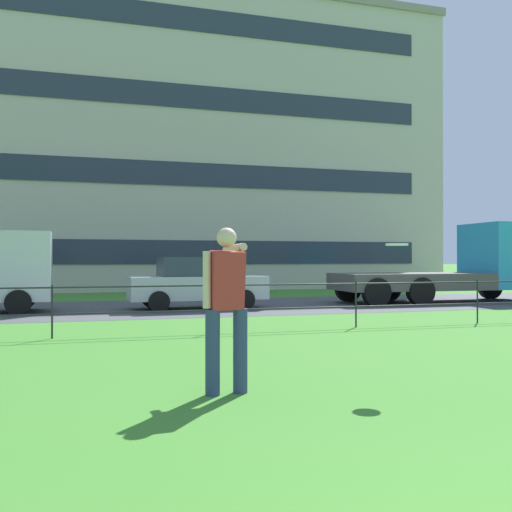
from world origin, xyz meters
TOP-DOWN VIEW (x-y plane):
  - street_strip at (0.00, 16.72)m, footprint 80.00×6.69m
  - park_fence at (-0.00, 10.50)m, footprint 31.20×0.04m
  - person_thrower at (-1.00, 5.38)m, footprint 0.51×0.80m
  - frisbee at (1.14, 5.42)m, footprint 0.38×0.38m
  - car_silver_center at (0.59, 15.98)m, footprint 4.04×1.89m
  - flatbed_truck_far_right at (10.18, 16.18)m, footprint 7.35×2.57m
  - apartment_building_background at (3.55, 33.07)m, footprint 24.46×15.59m

SIDE VIEW (x-z plane):
  - street_strip at x=0.00m, z-range 0.00..0.01m
  - park_fence at x=0.00m, z-range 0.16..1.16m
  - car_silver_center at x=0.59m, z-range 0.01..1.55m
  - person_thrower at x=-1.00m, z-range 0.08..1.91m
  - flatbed_truck_far_right at x=10.18m, z-range -0.16..2.59m
  - frisbee at x=1.14m, z-range 1.65..1.67m
  - apartment_building_background at x=3.55m, z-range 0.00..14.91m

